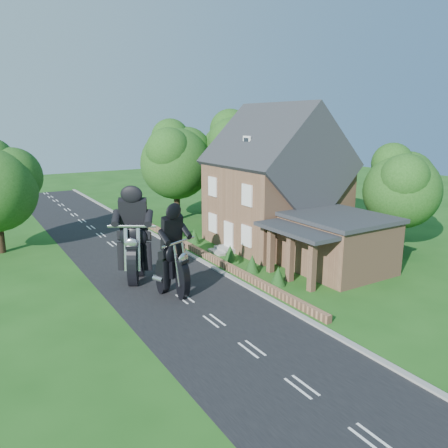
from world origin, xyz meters
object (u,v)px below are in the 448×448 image
annex (336,242)px  garden_wall (209,257)px  house (276,186)px  motorcycle_follow (136,268)px  motorcycle_lead (173,283)px

annex → garden_wall: bearing=133.8°
house → annex: house is taller
annex → motorcycle_follow: size_ratio=3.94×
annex → motorcycle_lead: 10.37m
garden_wall → annex: 8.19m
garden_wall → motorcycle_follow: bearing=-166.7°
garden_wall → annex: (5.57, -5.80, 1.57)m
garden_wall → motorcycle_lead: motorcycle_lead is taller
house → motorcycle_lead: bearing=-153.7°
house → motorcycle_follow: house is taller
house → annex: 7.30m
house → motorcycle_lead: house is taller
garden_wall → motorcycle_follow: size_ratio=12.31×
garden_wall → house: (6.19, 1.00, 4.14)m
annex → motorcycle_follow: annex is taller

